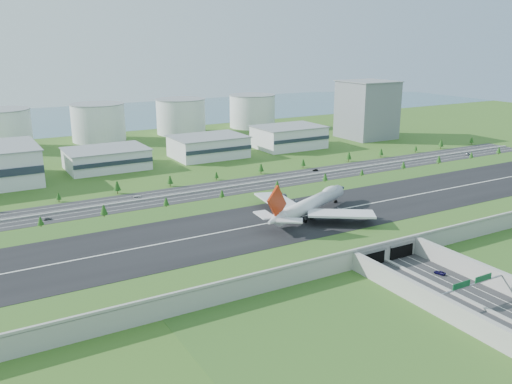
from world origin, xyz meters
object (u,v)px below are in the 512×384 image
fuel_tank_a (2,130)px  car_4 (48,219)px  car_0 (447,305)px  car_6 (468,154)px  office_tower (367,110)px  boeing_747 (310,204)px  car_7 (137,196)px  car_5 (315,170)px  car_1 (499,329)px  car_2 (440,273)px

fuel_tank_a → car_4: 226.34m
car_0 → car_6: car_6 is taller
office_tower → boeing_747: 285.61m
car_7 → boeing_747: bearing=53.3°
office_tower → car_5: bearing=-144.4°
car_5 → boeing_747: bearing=-30.8°
fuel_tank_a → car_1: 438.81m
car_0 → car_7: 203.44m
car_4 → car_7: bearing=-75.5°
car_0 → car_1: size_ratio=0.80×
office_tower → car_7: 281.81m
car_2 → car_7: (-74.61, 174.37, -0.02)m
car_5 → car_4: bearing=-77.8°
boeing_747 → car_7: 119.52m
car_0 → car_2: size_ratio=0.82×
fuel_tank_a → office_tower: bearing=-19.8°
car_6 → car_5: bearing=59.8°
car_0 → car_4: car_4 is taller
boeing_747 → car_2: (16.94, -70.59, -13.77)m
office_tower → boeing_747: office_tower is taller
car_1 → car_6: size_ratio=0.82×
car_4 → car_6: 340.01m
fuel_tank_a → car_1: bearing=-75.3°
boeing_747 → car_6: size_ratio=11.35×
car_2 → car_5: 186.44m
office_tower → car_4: size_ratio=12.86×
boeing_747 → car_4: bearing=118.5°
car_2 → car_5: (62.79, 175.55, 0.01)m
office_tower → car_7: office_tower is taller
boeing_747 → car_6: (226.36, 87.80, -13.60)m
car_0 → fuel_tank_a: bearing=84.9°
car_6 → fuel_tank_a: bearing=33.1°
car_0 → car_6: bearing=17.9°
car_2 → car_5: size_ratio=1.17×
office_tower → car_1: (-208.99, -309.21, -26.54)m
car_2 → car_0: bearing=31.1°
boeing_747 → car_0: size_ratio=17.25×
car_1 → car_5: 232.80m
car_0 → car_7: size_ratio=0.89×
office_tower → car_6: office_tower is taller
fuel_tank_a → car_5: (192.48, -206.13, -16.68)m
car_4 → car_7: (55.99, 18.42, -0.06)m
car_0 → car_5: bearing=46.9°
car_2 → car_6: bearing=-158.5°
car_5 → car_2: bearing=-13.3°
boeing_747 → car_1: bearing=-115.4°
boeing_747 → car_2: 73.89m
car_0 → boeing_747: bearing=67.6°
office_tower → car_2: size_ratio=11.08×
car_4 → car_5: (193.38, 19.59, -0.03)m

